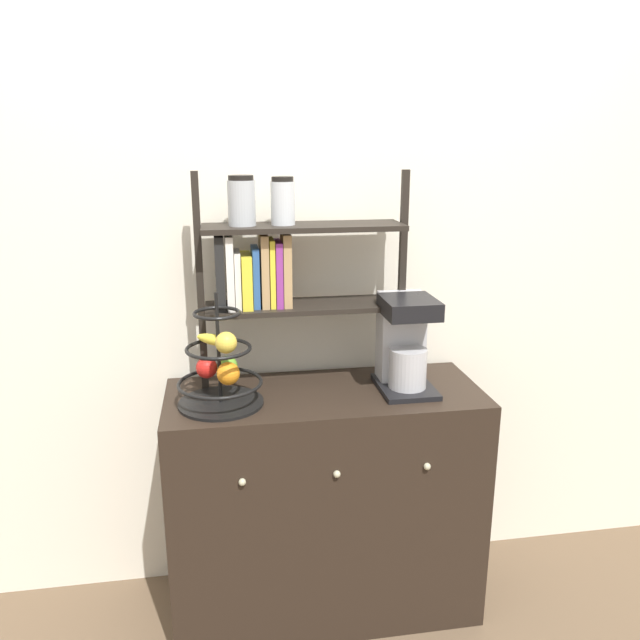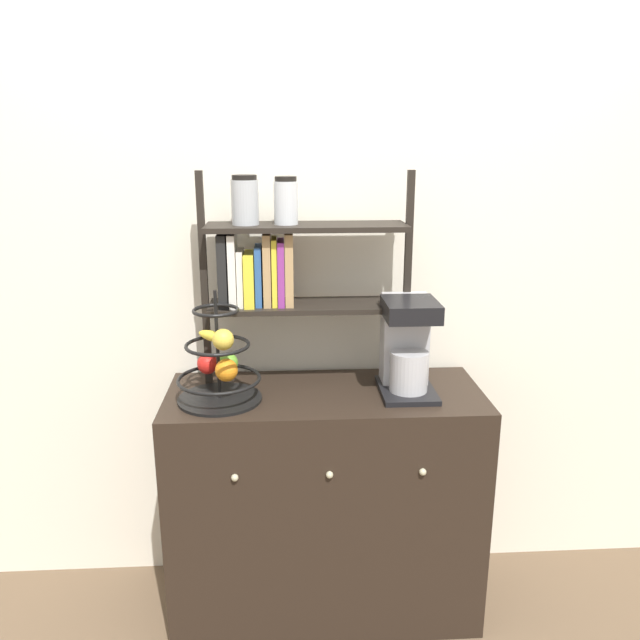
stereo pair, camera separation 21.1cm
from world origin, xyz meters
The scene contains 5 objects.
wall_back centered at (0.00, 0.50, 1.30)m, with size 7.00×0.05×2.60m, color silver.
sideboard centered at (0.00, 0.23, 0.43)m, with size 1.11×0.47×0.87m.
coffee_maker centered at (0.29, 0.23, 1.04)m, with size 0.19×0.25×0.33m.
fruit_stand centered at (-0.36, 0.18, 0.99)m, with size 0.28×0.28×0.38m.
shelf_hutch centered at (-0.16, 0.33, 1.32)m, with size 0.74×0.20×0.75m.
Camera 1 is at (-0.35, -1.78, 1.71)m, focal length 35.00 mm.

